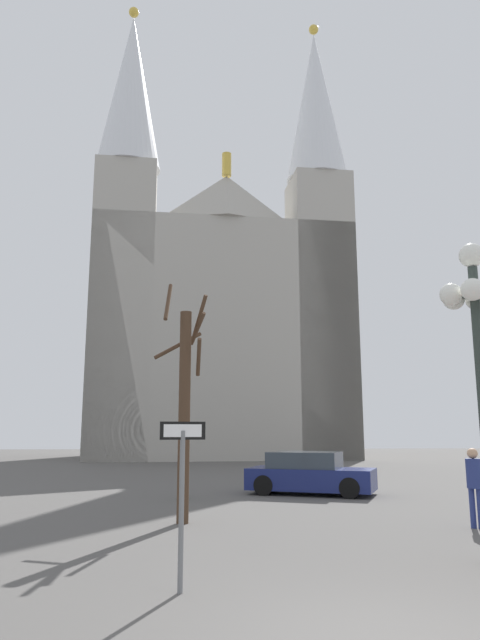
{
  "coord_description": "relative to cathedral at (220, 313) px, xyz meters",
  "views": [
    {
      "loc": [
        -1.93,
        -5.96,
        2.07
      ],
      "look_at": [
        -0.15,
        19.99,
        7.01
      ],
      "focal_mm": 32.6,
      "sensor_mm": 36.0,
      "label": 1
    }
  ],
  "objects": [
    {
      "name": "one_way_arrow_sign",
      "position": [
        -1.71,
        -36.84,
        -9.78
      ],
      "size": [
        0.61,
        0.19,
        2.18
      ],
      "color": "slate",
      "rests_on": "ground"
    },
    {
      "name": "pedestrian_standing",
      "position": [
        4.47,
        -32.26,
        -10.15
      ],
      "size": [
        0.32,
        0.32,
        1.68
      ],
      "color": "navy",
      "rests_on": "ground"
    },
    {
      "name": "cathedral",
      "position": [
        0.0,
        0.0,
        0.0
      ],
      "size": [
        20.05,
        13.76,
        35.29
      ],
      "color": "#ADA89E",
      "rests_on": "ground"
    },
    {
      "name": "street_lamp",
      "position": [
        3.15,
        -35.57,
        -7.45
      ],
      "size": [
        1.2,
        1.09,
        5.24
      ],
      "color": "#2D3833",
      "rests_on": "ground"
    },
    {
      "name": "bare_tree",
      "position": [
        -1.85,
        -31.12,
        -8.47
      ],
      "size": [
        1.31,
        1.25,
        5.66
      ],
      "color": "#473323",
      "rests_on": "ground"
    },
    {
      "name": "parked_car_near_navy",
      "position": [
        2.14,
        -25.4,
        -10.52
      ],
      "size": [
        4.44,
        3.28,
        1.36
      ],
      "color": "navy",
      "rests_on": "ground"
    },
    {
      "name": "pedestrian_walking",
      "position": [
        -1.95,
        -26.36,
        -10.22
      ],
      "size": [
        0.32,
        0.32,
        1.58
      ],
      "color": "#33663F",
      "rests_on": "ground"
    }
  ]
}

